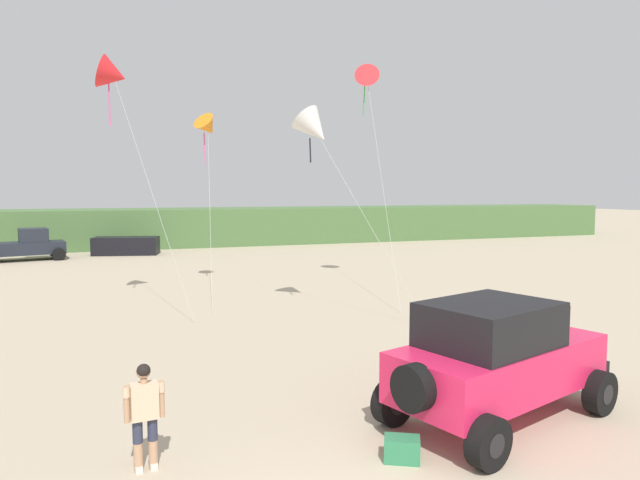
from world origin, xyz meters
TOP-DOWN VIEW (x-y plane):
  - dune_ridge at (-3.83, 39.86)m, footprint 90.00×6.75m
  - jeep at (3.61, 2.59)m, footprint 5.01×3.56m
  - person_watching at (-2.62, 2.85)m, footprint 0.62×0.34m
  - cooler_box at (1.20, 1.78)m, footprint 0.66×0.58m
  - distant_pickup at (-8.37, 32.64)m, footprint 4.89×3.22m
  - distant_sedan at (-2.52, 33.87)m, footprint 4.48×2.61m
  - kite_orange_streamer at (0.77, 18.52)m, footprint 1.44×5.82m
  - kite_pink_ribbon at (3.33, 12.03)m, footprint 3.74×3.63m
  - kite_blue_swept at (7.46, 16.85)m, footprint 1.90×6.29m
  - kite_green_box at (-2.96, 15.07)m, footprint 2.85×3.50m

SIDE VIEW (x-z plane):
  - cooler_box at x=1.20m, z-range 0.00..0.38m
  - distant_sedan at x=-2.52m, z-range 0.00..1.20m
  - person_watching at x=-2.62m, z-range 0.10..1.77m
  - distant_pickup at x=-8.37m, z-range -0.05..1.93m
  - jeep at x=3.61m, z-range 0.07..2.33m
  - dune_ridge at x=-3.83m, z-range 0.00..2.89m
  - kite_pink_ribbon at x=3.33m, z-range 2.80..9.90m
  - kite_orange_streamer at x=0.77m, z-range 3.18..10.81m
  - kite_green_box at x=-2.96m, z-range 3.73..12.78m
  - kite_blue_swept at x=7.46m, z-range 4.23..13.99m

